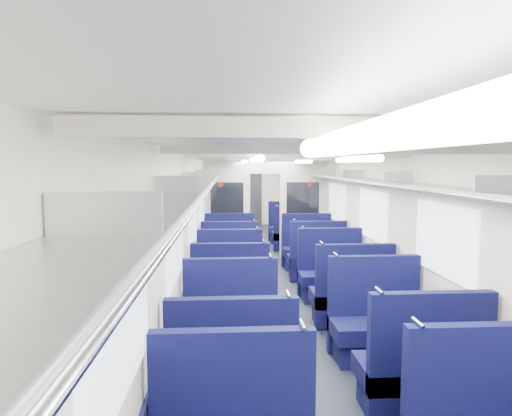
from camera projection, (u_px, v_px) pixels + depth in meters
floor at (279, 295)px, 7.57m from camera, size 2.80×18.00×0.01m
ceiling at (280, 156)px, 7.35m from camera, size 2.80×18.00×0.01m
wall_left at (195, 227)px, 7.37m from camera, size 0.02×18.00×2.35m
dado_left at (197, 276)px, 7.45m from camera, size 0.03×17.90×0.70m
wall_right at (362, 226)px, 7.55m from camera, size 0.02×18.00×2.35m
dado_right at (360, 274)px, 7.62m from camera, size 0.03×17.90×0.70m
wall_far at (251, 193)px, 16.40m from camera, size 2.80×0.02×2.35m
luggage_rack_left at (206, 179)px, 7.31m from camera, size 0.36×17.40×0.18m
luggage_rack_right at (352, 178)px, 7.46m from camera, size 0.36×17.40×0.18m
windows at (283, 215)px, 6.98m from camera, size 2.78×15.60×0.75m
ceiling_fittings at (282, 159)px, 7.09m from camera, size 2.70×16.06×0.11m
end_door at (251, 198)px, 16.36m from camera, size 0.75×0.06×2.00m
bulkhead at (265, 207)px, 10.37m from camera, size 2.80×0.10×2.35m
seat_8 at (232, 384)px, 3.75m from camera, size 1.06×0.59×1.19m
seat_9 at (422, 375)px, 3.91m from camera, size 1.06×0.59×1.19m
seat_10 at (231, 331)px, 4.96m from camera, size 1.06×0.59×1.19m
seat_11 at (377, 327)px, 5.09m from camera, size 1.06×0.59×1.19m
seat_12 at (230, 297)px, 6.21m from camera, size 1.06×0.59×1.19m
seat_13 at (351, 299)px, 6.14m from camera, size 1.06×0.59×1.19m
seat_14 at (230, 279)px, 7.21m from camera, size 1.06×0.59×1.19m
seat_15 at (331, 277)px, 7.35m from camera, size 1.06×0.59×1.19m
seat_16 at (230, 262)px, 8.50m from camera, size 1.06×0.59×1.19m
seat_17 at (316, 261)px, 8.56m from camera, size 1.06×0.59×1.19m
seat_18 at (229, 251)px, 9.60m from camera, size 1.06×0.59×1.19m
seat_19 at (307, 251)px, 9.56m from camera, size 1.06×0.59×1.19m
seat_20 at (229, 236)px, 11.56m from camera, size 1.06×0.59×1.19m
seat_21 at (293, 236)px, 11.56m from camera, size 1.06×0.59×1.19m
seat_22 at (229, 229)px, 12.84m from camera, size 1.06×0.59×1.19m
seat_23 at (287, 229)px, 12.75m from camera, size 1.06×0.59×1.19m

